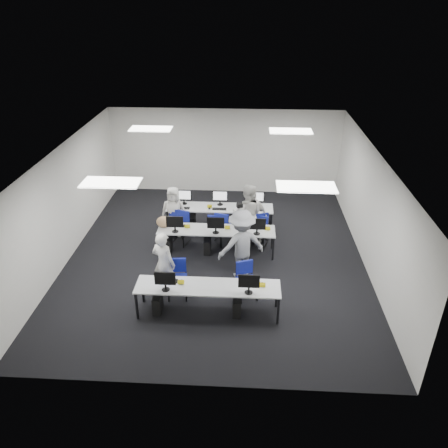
# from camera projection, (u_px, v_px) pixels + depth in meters

# --- Properties ---
(room) EXTENTS (9.00, 9.02, 3.00)m
(room) POSITION_uv_depth(u_px,v_px,m) (215.00, 207.00, 11.36)
(room) COLOR black
(room) RESTS_ON ground
(ceiling_panels) EXTENTS (5.20, 4.60, 0.02)m
(ceiling_panels) POSITION_uv_depth(u_px,v_px,m) (215.00, 153.00, 10.66)
(ceiling_panels) COLOR white
(ceiling_panels) RESTS_ON room
(desk_front) EXTENTS (3.20, 0.70, 0.73)m
(desk_front) POSITION_uv_depth(u_px,v_px,m) (208.00, 288.00, 9.63)
(desk_front) COLOR #B2B5B7
(desk_front) RESTS_ON ground
(desk_mid) EXTENTS (3.20, 0.70, 0.73)m
(desk_mid) POSITION_uv_depth(u_px,v_px,m) (216.00, 231.00, 11.92)
(desk_mid) COLOR #B2B5B7
(desk_mid) RESTS_ON ground
(desk_back) EXTENTS (3.20, 0.70, 0.73)m
(desk_back) POSITION_uv_depth(u_px,v_px,m) (220.00, 209.00, 13.15)
(desk_back) COLOR #B2B5B7
(desk_back) RESTS_ON ground
(equipment_front) EXTENTS (2.51, 0.41, 1.19)m
(equipment_front) POSITION_uv_depth(u_px,v_px,m) (199.00, 300.00, 9.77)
(equipment_front) COLOR #0C2BA5
(equipment_front) RESTS_ON desk_front
(equipment_mid) EXTENTS (2.91, 0.41, 1.19)m
(equipment_mid) POSITION_uv_depth(u_px,v_px,m) (209.00, 241.00, 12.06)
(equipment_mid) COLOR white
(equipment_mid) RESTS_ON desk_mid
(equipment_back) EXTENTS (2.91, 0.41, 1.19)m
(equipment_back) POSITION_uv_depth(u_px,v_px,m) (226.00, 218.00, 13.31)
(equipment_back) COLOR white
(equipment_back) RESTS_ON desk_back
(chair_0) EXTENTS (0.50, 0.54, 0.93)m
(chair_0) POSITION_uv_depth(u_px,v_px,m) (178.00, 285.00, 10.37)
(chair_0) COLOR navy
(chair_0) RESTS_ON ground
(chair_1) EXTENTS (0.57, 0.59, 0.89)m
(chair_1) POSITION_uv_depth(u_px,v_px,m) (246.00, 287.00, 10.35)
(chair_1) COLOR navy
(chair_1) RESTS_ON ground
(chair_2) EXTENTS (0.59, 0.62, 0.95)m
(chair_2) POSITION_uv_depth(u_px,v_px,m) (180.00, 233.00, 12.59)
(chair_2) COLOR navy
(chair_2) RESTS_ON ground
(chair_3) EXTENTS (0.44, 0.47, 0.84)m
(chair_3) POSITION_uv_depth(u_px,v_px,m) (215.00, 236.00, 12.52)
(chair_3) COLOR navy
(chair_3) RESTS_ON ground
(chair_4) EXTENTS (0.54, 0.57, 0.87)m
(chair_4) POSITION_uv_depth(u_px,v_px,m) (259.00, 237.00, 12.45)
(chair_4) COLOR navy
(chair_4) RESTS_ON ground
(chair_5) EXTENTS (0.52, 0.55, 0.85)m
(chair_5) POSITION_uv_depth(u_px,v_px,m) (179.00, 227.00, 12.98)
(chair_5) COLOR navy
(chair_5) RESTS_ON ground
(chair_6) EXTENTS (0.56, 0.59, 0.90)m
(chair_6) POSITION_uv_depth(u_px,v_px,m) (224.00, 230.00, 12.79)
(chair_6) COLOR navy
(chair_6) RESTS_ON ground
(chair_7) EXTENTS (0.59, 0.61, 0.91)m
(chair_7) POSITION_uv_depth(u_px,v_px,m) (258.00, 230.00, 12.81)
(chair_7) COLOR navy
(chair_7) RESTS_ON ground
(handbag) EXTENTS (0.41, 0.28, 0.33)m
(handbag) POSITION_uv_depth(u_px,v_px,m) (164.00, 222.00, 11.94)
(handbag) COLOR tan
(handbag) RESTS_ON desk_mid
(student_0) EXTENTS (0.71, 0.60, 1.65)m
(student_0) POSITION_uv_depth(u_px,v_px,m) (164.00, 264.00, 10.24)
(student_0) COLOR beige
(student_0) RESTS_ON ground
(student_1) EXTENTS (0.95, 0.78, 1.80)m
(student_1) POSITION_uv_depth(u_px,v_px,m) (247.00, 214.00, 12.34)
(student_1) COLOR beige
(student_1) RESTS_ON ground
(student_2) EXTENTS (0.76, 0.51, 1.53)m
(student_2) POSITION_uv_depth(u_px,v_px,m) (174.00, 212.00, 12.78)
(student_2) COLOR beige
(student_2) RESTS_ON ground
(student_3) EXTENTS (1.00, 0.58, 1.59)m
(student_3) POSITION_uv_depth(u_px,v_px,m) (251.00, 215.00, 12.53)
(student_3) COLOR beige
(student_3) RESTS_ON ground
(photographer) EXTENTS (1.38, 1.10, 1.86)m
(photographer) POSITION_uv_depth(u_px,v_px,m) (242.00, 245.00, 10.79)
(photographer) COLOR slate
(photographer) RESTS_ON ground
(dslr_camera) EXTENTS (0.20, 0.22, 0.10)m
(dslr_camera) POSITION_uv_depth(u_px,v_px,m) (240.00, 205.00, 10.48)
(dslr_camera) COLOR black
(dslr_camera) RESTS_ON photographer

